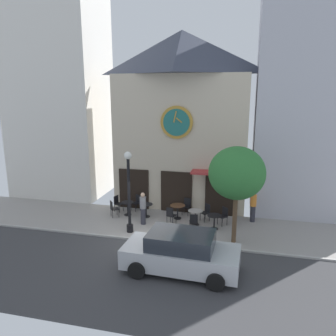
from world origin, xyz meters
name	(u,v)px	position (x,y,z in m)	size (l,w,h in m)	color
ground_plane	(143,250)	(0.00, -0.78, -0.02)	(25.14, 9.77, 0.13)	gray
clock_building	(181,119)	(0.42, 5.28, 5.09)	(7.46, 3.68, 9.82)	beige
neighbor_building_left	(58,71)	(-7.67, 6.15, 7.88)	(5.73, 4.12, 15.76)	silver
neighbor_building_right	(321,69)	(7.70, 6.18, 7.75)	(6.45, 4.18, 15.50)	#B2B2BC
street_lamp	(129,192)	(-1.18, 0.83, 2.00)	(0.36, 0.36, 3.93)	black
street_tree	(237,173)	(3.74, 0.86, 3.18)	(2.44, 2.20, 4.35)	brown
cafe_table_near_door	(128,206)	(-2.04, 2.88, 0.51)	(0.65, 0.65, 0.75)	black
cafe_table_leftmost	(146,208)	(-0.98, 2.87, 0.51)	(0.71, 0.71, 0.73)	black
cafe_table_center_right	(178,209)	(0.71, 3.02, 0.56)	(0.79, 0.79, 0.75)	black
cafe_table_center	(195,215)	(1.76, 2.38, 0.56)	(0.73, 0.73, 0.77)	black
cafe_table_center_left	(214,219)	(2.74, 2.09, 0.51)	(0.70, 0.70, 0.72)	black
cafe_chair_right_end	(118,202)	(-2.80, 3.31, 0.53)	(0.49, 0.49, 0.90)	black
cafe_chair_left_end	(171,214)	(0.53, 2.18, 0.53)	(0.50, 0.50, 0.90)	black
cafe_chair_by_entrance	(194,221)	(1.80, 1.57, 0.53)	(0.47, 0.47, 0.90)	black
cafe_chair_facing_street	(187,205)	(1.07, 3.77, 0.53)	(0.46, 0.46, 0.90)	black
cafe_chair_mid_row	(113,208)	(-2.70, 2.44, 0.53)	(0.56, 0.56, 0.90)	black
cafe_chair_under_awning	(224,215)	(3.15, 2.77, 0.53)	(0.57, 0.57, 0.90)	black
cafe_chair_corner	(206,211)	(2.22, 3.08, 0.53)	(0.57, 0.57, 0.90)	black
cafe_chair_outer	(137,201)	(-1.79, 3.71, 0.53)	(0.55, 0.55, 0.90)	black
pedestrian_orange	(253,206)	(4.59, 3.51, 0.86)	(0.45, 0.45, 1.67)	#2D2D38
pedestrian_grey	(143,208)	(-0.84, 1.88, 0.86)	(0.44, 0.44, 1.67)	#2D2D38
parked_car_silver	(181,252)	(1.89, -2.11, 0.76)	(4.36, 2.14, 1.55)	#B7BABF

